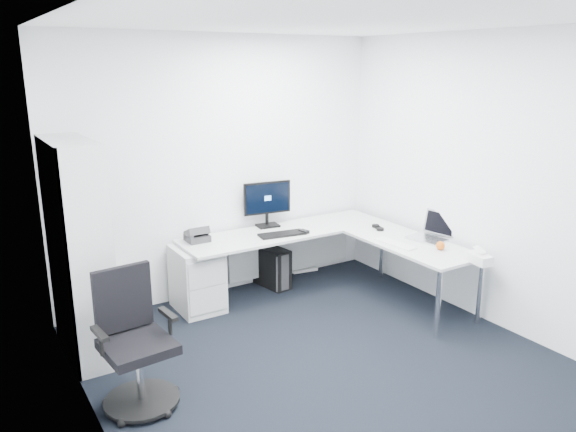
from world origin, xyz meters
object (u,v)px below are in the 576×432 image
monitor (268,204)px  laptop (427,227)px  task_chair (138,343)px  l_desk (303,269)px  bookshelf (79,251)px

monitor → laptop: size_ratio=1.43×
task_chair → monitor: 2.50m
l_desk → bookshelf: (-2.17, 0.05, 0.58)m
task_chair → laptop: size_ratio=2.69×
task_chair → laptop: task_chair is taller
bookshelf → task_chair: bookshelf is taller
monitor → task_chair: bearing=-134.2°
task_chair → monitor: size_ratio=1.88×
bookshelf → monitor: (2.08, 0.51, 0.02)m
task_chair → monitor: bearing=33.0°
monitor → l_desk: bearing=-72.5°
l_desk → bookshelf: 2.25m
l_desk → laptop: bearing=-34.9°
l_desk → task_chair: (-2.03, -0.97, 0.16)m
task_chair → l_desk: bearing=20.2°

